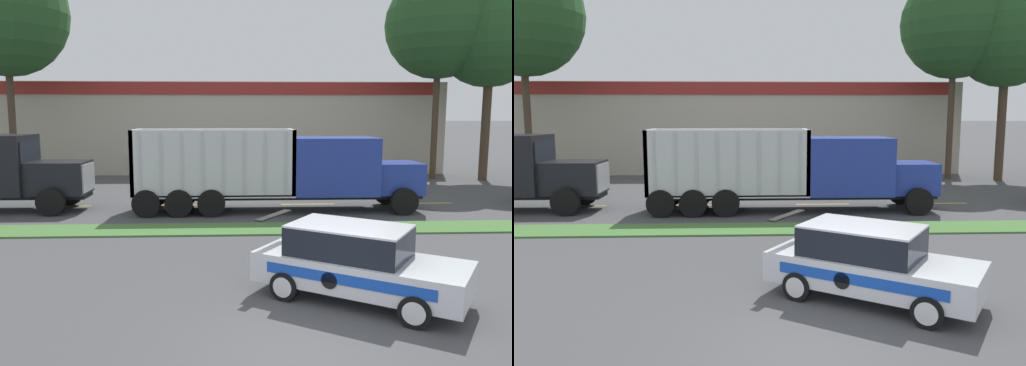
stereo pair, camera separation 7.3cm
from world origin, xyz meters
The scene contains 12 objects.
ground_plane centered at (0.00, 0.00, 0.00)m, with size 600.00×600.00×0.00m, color #474749.
grass_verge centered at (0.00, 9.02, 0.03)m, with size 120.00×1.80×0.06m, color #477538.
centre_line_3 centered at (-8.62, 13.92, 0.00)m, with size 2.40×0.14×0.01m, color yellow.
centre_line_4 centered at (-3.22, 13.92, 0.00)m, with size 2.40×0.14×0.01m, color yellow.
centre_line_5 centered at (2.18, 13.92, 0.00)m, with size 2.40×0.14×0.01m, color yellow.
centre_line_6 centered at (7.58, 13.92, 0.00)m, with size 2.40×0.14×0.01m, color yellow.
dump_truck_lead centered at (1.72, 12.53, 1.63)m, with size 11.85×2.73×3.40m.
rally_car centered at (1.50, 2.35, 0.84)m, with size 4.75×4.00×1.66m.
store_building_backdrop centered at (-4.07, 31.05, 3.07)m, with size 34.34×12.10×6.13m.
tree_behind_left centered at (-13.88, 21.54, 10.28)m, with size 6.94×6.94×14.79m.
tree_behind_centre centered at (11.25, 22.34, 9.98)m, with size 6.42×6.42×14.16m.
tree_behind_right centered at (14.15, 21.75, 9.35)m, with size 6.29×6.29×13.46m.
Camera 2 is at (-1.08, -8.01, 4.00)m, focal length 35.00 mm.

